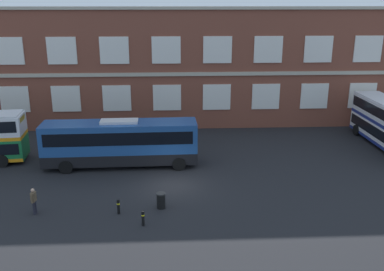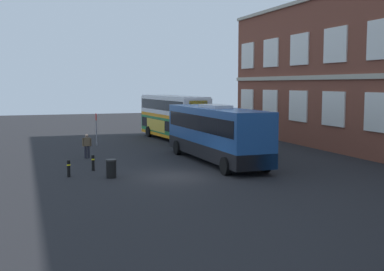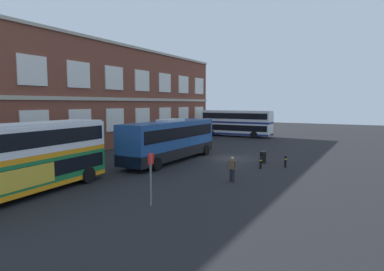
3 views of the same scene
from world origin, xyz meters
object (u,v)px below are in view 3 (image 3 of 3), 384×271
touring_coach (171,140)px  bus_stand_flag (151,174)px  safety_bollard_east (285,161)px  double_decker_middle (236,123)px  safety_bollard_west (261,163)px  station_litter_bin (263,157)px  waiting_passenger (232,168)px  double_decker_near (21,158)px

touring_coach → bus_stand_flag: touring_coach is taller
safety_bollard_east → double_decker_middle: bearing=31.3°
safety_bollard_east → safety_bollard_west: bearing=135.9°
station_litter_bin → safety_bollard_west: 2.70m
double_decker_middle → safety_bollard_east: size_ratio=11.59×
bus_stand_flag → safety_bollard_west: size_ratio=2.84×
station_litter_bin → safety_bollard_west: station_litter_bin is taller
double_decker_middle → station_litter_bin: bearing=-152.1°
double_decker_middle → safety_bollard_east: double_decker_middle is taller
double_decker_middle → bus_stand_flag: 35.95m
waiting_passenger → station_litter_bin: bearing=2.7°
double_decker_middle → safety_bollard_east: (-21.16, -12.88, -1.66)m
double_decker_middle → double_decker_near: bearing=-176.8°
double_decker_near → waiting_passenger: double_decker_near is taller
bus_stand_flag → safety_bollard_east: bearing=-14.2°
double_decker_near → waiting_passenger: bearing=-45.3°
safety_bollard_west → safety_bollard_east: (1.61, -1.56, 0.00)m
waiting_passenger → safety_bollard_west: bearing=-3.0°
double_decker_middle → touring_coach: bearing=-172.2°
waiting_passenger → bus_stand_flag: bearing=166.6°
bus_stand_flag → double_decker_near: bearing=106.3°
touring_coach → bus_stand_flag: size_ratio=4.46×
double_decker_near → touring_coach: size_ratio=0.93×
double_decker_near → safety_bollard_east: size_ratio=11.78×
waiting_passenger → station_litter_bin: (7.80, 0.37, -0.41)m
station_litter_bin → safety_bollard_west: (-2.62, -0.64, -0.03)m
touring_coach → safety_bollard_west: 8.25m
double_decker_middle → station_litter_bin: double_decker_middle is taller
double_decker_middle → bus_stand_flag: (-34.68, -9.45, -0.51)m
waiting_passenger → safety_bollard_east: waiting_passenger is taller
double_decker_near → double_decker_middle: 36.90m
double_decker_middle → station_litter_bin: 22.86m
touring_coach → waiting_passenger: (-4.50, -7.83, -0.98)m
touring_coach → waiting_passenger: 9.08m
double_decker_near → double_decker_middle: bearing=3.2°
touring_coach → safety_bollard_west: touring_coach is taller
waiting_passenger → safety_bollard_east: size_ratio=1.79×
double_decker_middle → waiting_passenger: (-27.95, -11.05, -1.22)m
double_decker_near → safety_bollard_east: 19.11m
touring_coach → safety_bollard_east: 10.03m
double_decker_near → bus_stand_flag: bearing=-73.7°
waiting_passenger → station_litter_bin: 7.82m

